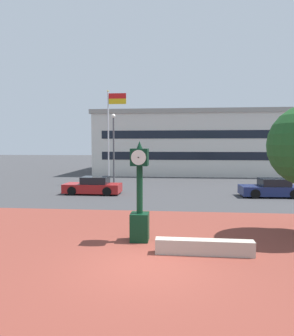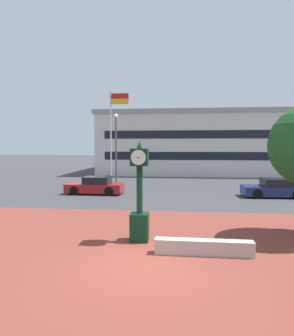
% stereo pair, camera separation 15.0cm
% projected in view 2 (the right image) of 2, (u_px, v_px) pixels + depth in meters
% --- Properties ---
extents(ground_plane, '(200.00, 200.00, 0.00)m').
position_uv_depth(ground_plane, '(145.00, 264.00, 9.23)').
color(ground_plane, '#38383A').
extents(plaza_brick_paving, '(44.00, 11.52, 0.01)m').
position_uv_depth(plaza_brick_paving, '(150.00, 245.00, 10.98)').
color(plaza_brick_paving, brown).
rests_on(plaza_brick_paving, ground).
extents(planter_wall, '(3.20, 0.44, 0.50)m').
position_uv_depth(planter_wall, '(204.00, 247.00, 10.02)').
color(planter_wall, '#ADA393').
rests_on(planter_wall, ground).
extents(street_clock, '(0.67, 0.75, 3.74)m').
position_uv_depth(street_clock, '(140.00, 200.00, 11.43)').
color(street_clock, black).
rests_on(street_clock, ground).
extents(car_street_near, '(4.20, 1.98, 1.28)m').
position_uv_depth(car_street_near, '(274.00, 189.00, 21.23)').
color(car_street_near, navy).
rests_on(car_street_near, ground).
extents(car_street_mid, '(4.16, 1.86, 1.28)m').
position_uv_depth(car_street_mid, '(95.00, 186.00, 22.63)').
color(car_street_mid, maroon).
rests_on(car_street_mid, ground).
extents(flagpole_primary, '(1.73, 0.14, 8.54)m').
position_uv_depth(flagpole_primary, '(113.00, 129.00, 27.95)').
color(flagpole_primary, silver).
rests_on(flagpole_primary, ground).
extents(civic_building, '(24.62, 15.18, 7.68)m').
position_uv_depth(civic_building, '(197.00, 143.00, 41.30)').
color(civic_building, beige).
rests_on(civic_building, ground).
extents(street_lamp_post, '(0.36, 0.36, 6.26)m').
position_uv_depth(street_lamp_post, '(116.00, 142.00, 26.51)').
color(street_lamp_post, '#4C4C51').
rests_on(street_lamp_post, ground).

